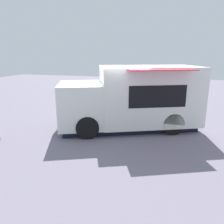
% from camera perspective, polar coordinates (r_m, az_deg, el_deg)
% --- Properties ---
extents(ground_plane, '(40.00, 40.00, 0.00)m').
position_cam_1_polar(ground_plane, '(8.93, 1.75, -4.57)').
color(ground_plane, slate).
extents(food_truck, '(4.20, 5.90, 2.50)m').
position_cam_1_polar(food_truck, '(8.91, 5.42, 3.25)').
color(food_truck, silver).
rests_on(food_truck, ground_plane).
extents(planter_flowering_far, '(0.44, 0.44, 0.67)m').
position_cam_1_polar(planter_flowering_far, '(14.04, 0.64, 4.08)').
color(planter_flowering_far, '#49424C').
rests_on(planter_flowering_far, ground_plane).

